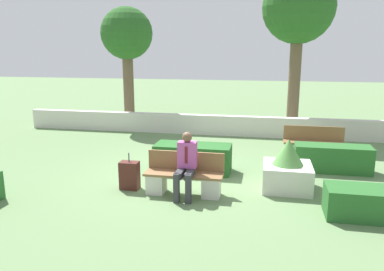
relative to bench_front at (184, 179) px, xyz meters
name	(u,v)px	position (x,y,z in m)	size (l,w,h in m)	color
ground_plane	(185,177)	(-0.21, 1.08, -0.33)	(60.00, 60.00, 0.00)	#607F51
perimeter_wall	(213,125)	(-0.21, 5.76, 0.03)	(14.14, 0.30, 0.70)	beige
bench_front	(184,179)	(0.00, 0.00, 0.00)	(1.64, 0.48, 0.87)	brown
bench_left_side	(314,146)	(2.97, 3.37, 0.00)	(1.66, 0.49, 0.87)	brown
person_seated_man	(186,162)	(0.08, -0.14, 0.42)	(0.38, 0.63, 1.34)	#333338
hedge_block_near_left	(332,158)	(3.29, 2.21, 0.00)	(1.83, 0.63, 0.66)	#286028
hedge_block_near_right	(193,158)	(-0.11, 1.54, 0.01)	(1.88, 0.76, 0.68)	#235623
planter_corner_left	(287,169)	(2.13, 0.73, 0.12)	(1.03, 1.03, 1.11)	beige
suitcase	(130,175)	(-1.22, 0.05, -0.02)	(0.41, 0.25, 0.81)	#471E19
tree_leftmost	(127,37)	(-3.72, 6.72, 3.14)	(1.98, 1.98, 4.58)	brown
tree_center_left	(299,10)	(2.57, 6.85, 4.00)	(2.53, 2.53, 5.69)	brown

